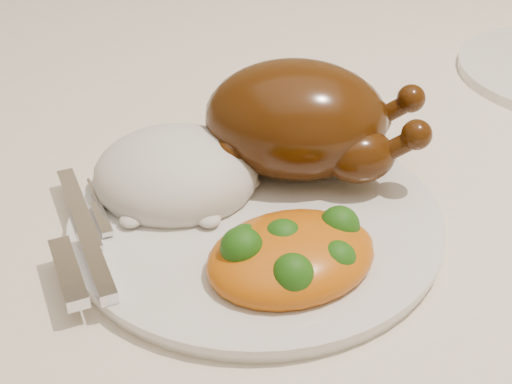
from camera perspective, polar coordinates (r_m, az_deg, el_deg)
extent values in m
cube|color=brown|center=(0.68, 9.32, 2.29)|extent=(1.60, 0.90, 0.04)
cube|color=silver|center=(0.67, 9.51, 4.03)|extent=(1.72, 1.02, 0.01)
cube|color=silver|center=(1.16, 2.40, 13.04)|extent=(1.72, 0.01, 0.18)
cylinder|color=silver|center=(0.54, 0.00, -2.27)|extent=(0.29, 0.29, 0.01)
ellipsoid|color=#421F07|center=(0.57, 3.21, 5.83)|extent=(0.17, 0.14, 0.09)
ellipsoid|color=#421F07|center=(0.56, 2.29, 7.44)|extent=(0.08, 0.07, 0.04)
ellipsoid|color=#421F07|center=(0.55, 8.28, 2.86)|extent=(0.06, 0.04, 0.04)
sphere|color=#421F07|center=(0.55, 12.73, 4.49)|extent=(0.02, 0.02, 0.02)
ellipsoid|color=#421F07|center=(0.60, 8.23, 5.80)|extent=(0.06, 0.04, 0.04)
sphere|color=#421F07|center=(0.60, 12.30, 7.32)|extent=(0.02, 0.02, 0.02)
sphere|color=#421F07|center=(0.55, -2.03, 3.06)|extent=(0.03, 0.03, 0.03)
sphere|color=#421F07|center=(0.61, -1.13, 6.35)|extent=(0.03, 0.03, 0.03)
ellipsoid|color=white|center=(0.56, -6.44, 1.36)|extent=(0.14, 0.13, 0.07)
ellipsoid|color=#C05B0C|center=(0.49, 2.83, -5.24)|extent=(0.14, 0.12, 0.04)
ellipsoid|color=#C05B0C|center=(0.50, 6.27, -4.20)|extent=(0.05, 0.05, 0.03)
ellipsoid|color=#0F3609|center=(0.49, 2.40, -4.56)|extent=(0.03, 0.03, 0.03)
ellipsoid|color=#0F3609|center=(0.50, 3.20, -3.78)|extent=(0.02, 0.02, 0.02)
ellipsoid|color=#0F3609|center=(0.47, 3.21, -6.42)|extent=(0.03, 0.03, 0.03)
ellipsoid|color=#0F3609|center=(0.46, 2.94, -6.72)|extent=(0.03, 0.03, 0.03)
ellipsoid|color=#0F3609|center=(0.48, 6.50, -5.47)|extent=(0.03, 0.03, 0.03)
ellipsoid|color=#0F3609|center=(0.49, -0.78, -4.05)|extent=(0.03, 0.03, 0.02)
ellipsoid|color=#0F3609|center=(0.50, 6.68, -2.77)|extent=(0.03, 0.03, 0.03)
ellipsoid|color=#0F3609|center=(0.49, 7.05, -4.37)|extent=(0.03, 0.03, 0.02)
ellipsoid|color=#0F3609|center=(0.48, 2.18, -3.86)|extent=(0.03, 0.03, 0.03)
ellipsoid|color=#0F3609|center=(0.47, -1.15, -4.46)|extent=(0.03, 0.03, 0.03)
ellipsoid|color=#0F3609|center=(0.51, 5.50, -3.36)|extent=(0.02, 0.02, 0.02)
cube|color=silver|center=(0.56, -14.03, -1.19)|extent=(0.04, 0.11, 0.00)
cube|color=silver|center=(0.49, -14.78, -6.24)|extent=(0.03, 0.07, 0.01)
cube|color=silver|center=(0.49, -12.62, -5.78)|extent=(0.03, 0.07, 0.01)
cube|color=silver|center=(0.55, -12.16, -0.97)|extent=(0.03, 0.08, 0.00)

